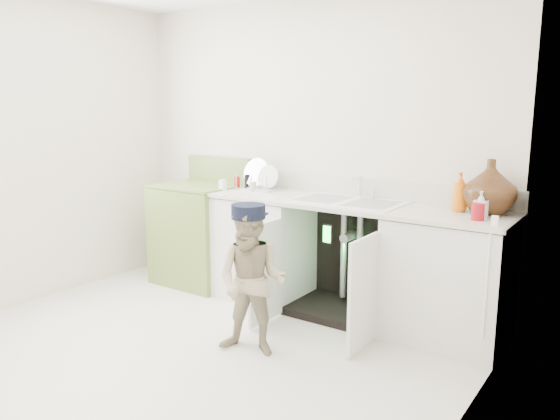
% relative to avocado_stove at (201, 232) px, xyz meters
% --- Properties ---
extents(ground, '(3.50, 3.50, 0.00)m').
position_rel_avocado_stove_xyz_m(ground, '(0.95, -1.18, -0.47)').
color(ground, silver).
rests_on(ground, ground).
extents(room_shell, '(6.00, 5.50, 1.26)m').
position_rel_avocado_stove_xyz_m(room_shell, '(0.95, -1.18, 0.78)').
color(room_shell, beige).
rests_on(room_shell, ground).
extents(counter_run, '(2.44, 1.02, 1.27)m').
position_rel_avocado_stove_xyz_m(counter_run, '(1.54, 0.03, 0.01)').
color(counter_run, silver).
rests_on(counter_run, ground).
extents(avocado_stove, '(0.73, 0.65, 1.14)m').
position_rel_avocado_stove_xyz_m(avocado_stove, '(0.00, 0.00, 0.00)').
color(avocado_stove, olive).
rests_on(avocado_stove, ground).
extents(repair_worker, '(0.56, 0.86, 1.00)m').
position_rel_avocado_stove_xyz_m(repair_worker, '(1.32, -0.93, 0.03)').
color(repair_worker, tan).
rests_on(repair_worker, ground).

